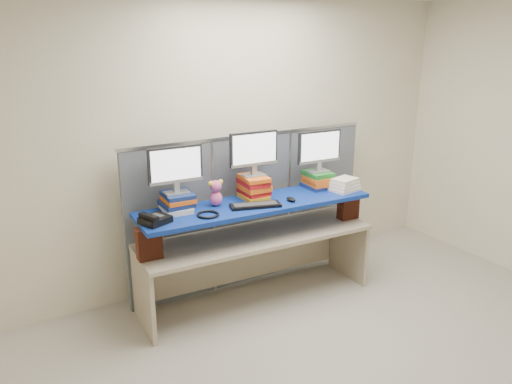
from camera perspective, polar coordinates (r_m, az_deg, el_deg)
room at (r=3.45m, az=14.57°, el=-0.41°), size 5.00×4.00×2.80m
cubicle_partition at (r=4.99m, az=-0.49°, el=-1.88°), size 2.60×0.06×1.53m
desk at (r=4.67m, az=-0.00°, el=-6.41°), size 2.23×0.75×0.67m
brick_pier_left at (r=4.18m, az=-12.13°, el=-5.75°), size 0.20×0.12×0.27m
brick_pier_right at (r=5.05m, az=10.50°, el=-1.52°), size 0.20×0.12×0.27m
blue_board at (r=4.51m, az=-0.00°, el=-1.45°), size 2.19×0.65×0.04m
book_stack_left at (r=4.33m, az=-9.01°, el=-1.14°), size 0.28×0.31×0.16m
book_stack_center at (r=4.58m, az=-0.24°, el=0.58°), size 0.25×0.32×0.22m
book_stack_right at (r=4.96m, az=7.11°, el=1.40°), size 0.28×0.31×0.16m
monitor_left at (r=4.23m, az=-9.18°, el=2.83°), size 0.47×0.14×0.41m
monitor_center at (r=4.50m, az=-0.25°, el=4.71°), size 0.47×0.14×0.41m
monitor_right at (r=4.87m, az=7.24°, el=4.94°), size 0.47×0.14×0.41m
keyboard at (r=4.39m, az=-0.07°, el=-1.53°), size 0.47×0.27×0.03m
mouse at (r=4.54m, az=4.02°, el=-0.84°), size 0.07×0.12×0.04m
desk_phone at (r=4.09m, az=-11.54°, el=-3.08°), size 0.27×0.26×0.09m
headset at (r=4.20m, az=-5.50°, el=-2.58°), size 0.23×0.23×0.02m
plush_toy at (r=4.40m, az=-4.60°, el=-0.08°), size 0.14×0.10×0.24m
binder_stack at (r=4.90m, az=10.09°, el=0.81°), size 0.29×0.25×0.12m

